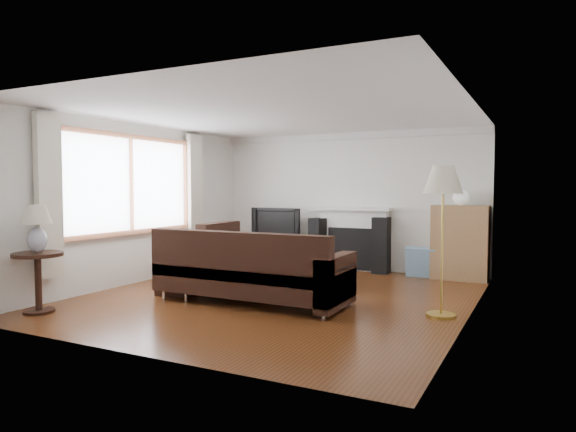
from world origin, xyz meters
The scene contains 17 objects.
room centered at (0.00, 0.00, 1.25)m, with size 5.10×5.60×2.54m.
window centered at (-2.45, -0.20, 1.55)m, with size 0.12×2.74×1.54m, color brown.
curtain_near centered at (-2.40, -1.72, 1.40)m, with size 0.10×0.35×2.10m, color white.
curtain_far centered at (-2.40, 1.32, 1.40)m, with size 0.10×0.35×2.10m, color white.
fireplace centered at (0.15, 2.64, 0.57)m, with size 1.40×0.26×1.15m, color white.
tv_stand centered at (-1.31, 2.48, 0.26)m, with size 1.06×0.48×0.53m, color black.
television centered at (-1.31, 2.48, 0.82)m, with size 1.02×0.13×0.59m, color black.
speaker_left centered at (-0.49, 2.53, 0.47)m, with size 0.26×0.31×0.94m, color black.
speaker_right centered at (0.70, 2.55, 0.49)m, with size 0.27×0.33×0.98m, color black.
bookshelf centered at (2.03, 2.51, 0.61)m, with size 0.88×0.42×1.21m, color #9F7449.
globe_lamp centered at (2.03, 2.51, 1.34)m, with size 0.26×0.26×0.26m, color white.
sectional_sofa centered at (-0.15, -0.45, 0.45)m, with size 2.76×2.01×0.89m, color black.
coffee_table centered at (0.00, 0.98, 0.24)m, with size 1.23×0.67×0.48m, color #895F41.
footstool centered at (-1.37, -0.47, 0.19)m, with size 0.46×0.46×0.39m, color black.
floor_lamp centered at (2.20, -0.10, 0.88)m, with size 0.45×0.45×1.76m, color gold.
side_table centered at (-2.15, -2.09, 0.36)m, with size 0.58×0.58×0.73m, color black.
table_lamp centered at (-2.15, -2.09, 1.01)m, with size 0.35×0.35×0.56m, color silver.
Camera 1 is at (3.27, -6.18, 1.50)m, focal length 32.00 mm.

